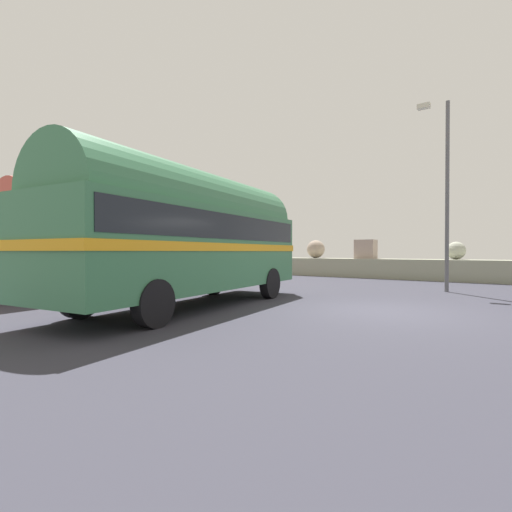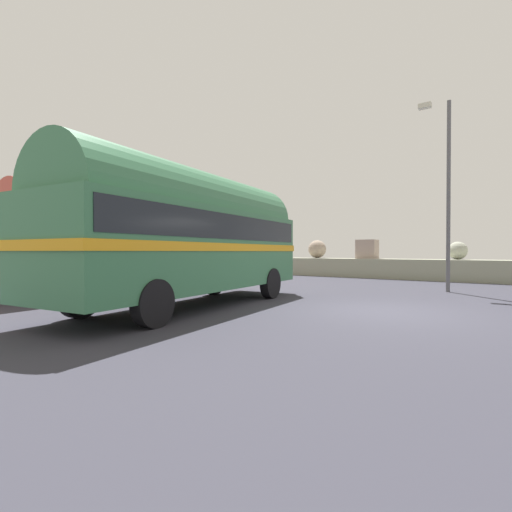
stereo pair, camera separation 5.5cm
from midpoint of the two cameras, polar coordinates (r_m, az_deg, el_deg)
The scene contains 5 objects.
ground at distance 9.91m, azimuth 18.82°, elevation -8.08°, with size 32.00×26.00×0.02m.
breakwater at distance 21.36m, azimuth 29.08°, elevation -1.67°, with size 31.36×1.94×2.37m.
vintage_coach at distance 10.23m, azimuth -9.67°, elevation 3.69°, with size 3.63×8.84×3.70m.
second_coach at distance 15.17m, azimuth -19.68°, elevation 2.68°, with size 3.14×8.76×3.70m.
lamp_post at distance 15.61m, azimuth 27.15°, elevation 9.57°, with size 1.06×0.45×7.06m.
Camera 2 is at (3.01, -9.31, 1.51)m, focal length 26.09 mm.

